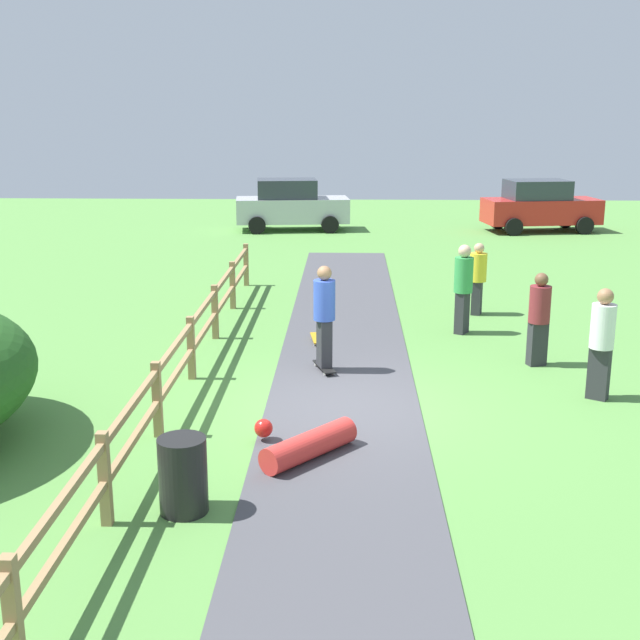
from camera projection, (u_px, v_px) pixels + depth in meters
name	position (u px, v px, depth m)	size (l,w,h in m)	color
ground_plane	(343.00, 407.00, 12.93)	(60.00, 60.00, 0.00)	#568E42
asphalt_path	(343.00, 406.00, 12.92)	(2.40, 28.00, 0.02)	#47474C
wooden_fence	(176.00, 364.00, 12.85)	(0.12, 18.12, 1.10)	#997A51
trash_bin	(183.00, 475.00, 9.47)	(0.56, 0.56, 0.90)	black
skater_riding	(324.00, 313.00, 14.38)	(0.48, 0.82, 1.88)	black
skater_fallen	(306.00, 444.00, 10.99)	(1.43, 1.40, 0.36)	red
skateboard_loose	(317.00, 338.00, 16.43)	(0.31, 0.82, 0.08)	#BF8C19
bystander_maroon	(539.00, 315.00, 14.79)	(0.48, 0.48, 1.70)	#2D2D33
bystander_yellow	(478.00, 276.00, 18.48)	(0.48, 0.48, 1.62)	#2D2D33
bystander_green	(463.00, 285.00, 16.88)	(0.52, 0.52, 1.85)	#2D2D33
bystander_white	(602.00, 338.00, 13.03)	(0.52, 0.52, 1.81)	#2D2D33
parked_car_silver	(291.00, 205.00, 31.26)	(4.37, 2.37, 1.92)	#B7B7BC
parked_car_red	(540.00, 206.00, 30.94)	(4.41, 2.50, 1.92)	red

